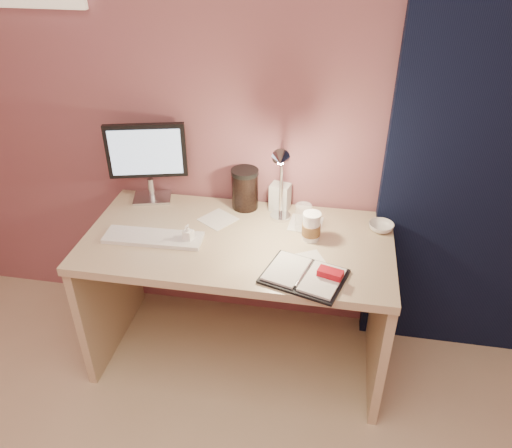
% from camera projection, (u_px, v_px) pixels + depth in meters
% --- Properties ---
extents(room, '(3.50, 3.50, 3.50)m').
position_uv_depth(room, '(465.00, 143.00, 2.17)').
color(room, '#C6B28E').
rests_on(room, ground).
extents(desk, '(1.40, 0.70, 0.73)m').
position_uv_depth(desk, '(242.00, 268.00, 2.45)').
color(desk, tan).
rests_on(desk, ground).
extents(monitor, '(0.38, 0.18, 0.41)m').
position_uv_depth(monitor, '(147.00, 155.00, 2.44)').
color(monitor, silver).
rests_on(monitor, desk).
extents(keyboard, '(0.45, 0.15, 0.02)m').
position_uv_depth(keyboard, '(153.00, 238.00, 2.26)').
color(keyboard, white).
rests_on(keyboard, desk).
extents(planner, '(0.37, 0.32, 0.05)m').
position_uv_depth(planner, '(306.00, 275.00, 2.02)').
color(planner, black).
rests_on(planner, desk).
extents(paper_a, '(0.18, 0.18, 0.00)m').
position_uv_depth(paper_a, '(308.00, 261.00, 2.12)').
color(paper_a, silver).
rests_on(paper_a, desk).
extents(paper_b, '(0.16, 0.16, 0.00)m').
position_uv_depth(paper_b, '(306.00, 224.00, 2.37)').
color(paper_b, silver).
rests_on(paper_b, desk).
extents(paper_c, '(0.20, 0.20, 0.00)m').
position_uv_depth(paper_c, '(218.00, 219.00, 2.40)').
color(paper_c, silver).
rests_on(paper_c, desk).
extents(coffee_cup, '(0.08, 0.08, 0.14)m').
position_uv_depth(coffee_cup, '(311.00, 227.00, 2.23)').
color(coffee_cup, white).
rests_on(coffee_cup, desk).
extents(clear_cup, '(0.07, 0.07, 0.13)m').
position_uv_depth(clear_cup, '(303.00, 218.00, 2.29)').
color(clear_cup, white).
rests_on(clear_cup, desk).
extents(bowl, '(0.14, 0.14, 0.04)m').
position_uv_depth(bowl, '(381.00, 227.00, 2.31)').
color(bowl, silver).
rests_on(bowl, desk).
extents(lotion_bottle, '(0.05, 0.05, 0.09)m').
position_uv_depth(lotion_bottle, '(188.00, 234.00, 2.22)').
color(lotion_bottle, white).
rests_on(lotion_bottle, desk).
extents(dark_jar, '(0.13, 0.13, 0.18)m').
position_uv_depth(dark_jar, '(245.00, 191.00, 2.46)').
color(dark_jar, black).
rests_on(dark_jar, desk).
extents(product_box, '(0.11, 0.09, 0.14)m').
position_uv_depth(product_box, '(280.00, 197.00, 2.45)').
color(product_box, silver).
rests_on(product_box, desk).
extents(desk_lamp, '(0.11, 0.26, 0.43)m').
position_uv_depth(desk_lamp, '(277.00, 179.00, 2.19)').
color(desk_lamp, silver).
rests_on(desk_lamp, desk).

